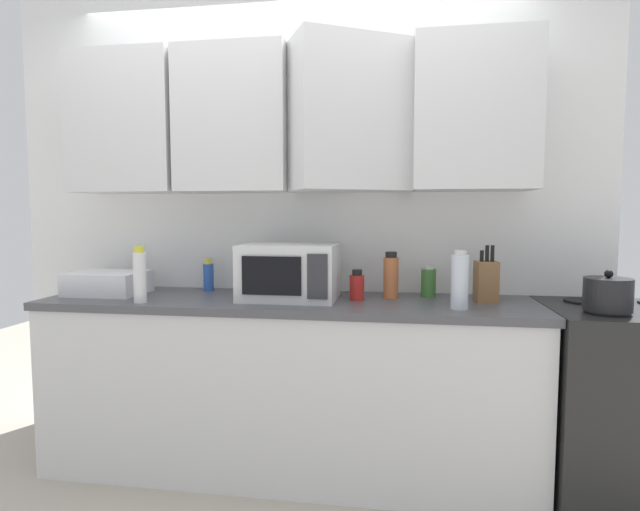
{
  "coord_description": "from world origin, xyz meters",
  "views": [
    {
      "loc": [
        0.56,
        -2.78,
        1.33
      ],
      "look_at": [
        0.16,
        -0.25,
        1.12
      ],
      "focal_mm": 28.11,
      "sensor_mm": 36.0,
      "label": 1
    }
  ],
  "objects_px": {
    "kettle": "(608,294)",
    "knife_block": "(486,281)",
    "dish_rack": "(108,283)",
    "bottle_red_sauce": "(357,286)",
    "bottle_green_oil": "(428,282)",
    "stove_range": "(629,404)",
    "microwave": "(290,272)",
    "bottle_blue_cleaner": "(208,276)",
    "bottle_clear_tall": "(460,281)",
    "bottle_white_jar": "(140,276)",
    "bottle_spice_jar": "(391,276)"
  },
  "relations": [
    {
      "from": "microwave",
      "to": "bottle_blue_cleaner",
      "type": "xyz_separation_m",
      "value": [
        -0.51,
        0.19,
        -0.06
      ]
    },
    {
      "from": "dish_rack",
      "to": "bottle_red_sauce",
      "type": "xyz_separation_m",
      "value": [
        1.35,
        0.02,
        0.01
      ]
    },
    {
      "from": "bottle_blue_cleaner",
      "to": "bottle_white_jar",
      "type": "bearing_deg",
      "value": -114.3
    },
    {
      "from": "bottle_green_oil",
      "to": "stove_range",
      "type": "bearing_deg",
      "value": -11.81
    },
    {
      "from": "microwave",
      "to": "knife_block",
      "type": "height_order",
      "value": "same"
    },
    {
      "from": "knife_block",
      "to": "dish_rack",
      "type": "bearing_deg",
      "value": -177.95
    },
    {
      "from": "bottle_green_oil",
      "to": "bottle_spice_jar",
      "type": "bearing_deg",
      "value": -161.18
    },
    {
      "from": "knife_block",
      "to": "bottle_green_oil",
      "type": "relative_size",
      "value": 1.72
    },
    {
      "from": "knife_block",
      "to": "microwave",
      "type": "bearing_deg",
      "value": -175.74
    },
    {
      "from": "bottle_green_oil",
      "to": "bottle_clear_tall",
      "type": "bearing_deg",
      "value": -69.41
    },
    {
      "from": "microwave",
      "to": "dish_rack",
      "type": "distance_m",
      "value": 1.01
    },
    {
      "from": "knife_block",
      "to": "bottle_blue_cleaner",
      "type": "distance_m",
      "value": 1.49
    },
    {
      "from": "bottle_blue_cleaner",
      "to": "bottle_clear_tall",
      "type": "xyz_separation_m",
      "value": [
        1.33,
        -0.34,
        0.04
      ]
    },
    {
      "from": "bottle_red_sauce",
      "to": "bottle_white_jar",
      "type": "height_order",
      "value": "bottle_white_jar"
    },
    {
      "from": "bottle_red_sauce",
      "to": "bottle_clear_tall",
      "type": "bearing_deg",
      "value": -19.59
    },
    {
      "from": "microwave",
      "to": "bottle_blue_cleaner",
      "type": "height_order",
      "value": "microwave"
    },
    {
      "from": "stove_range",
      "to": "bottle_clear_tall",
      "type": "relative_size",
      "value": 3.4
    },
    {
      "from": "kettle",
      "to": "knife_block",
      "type": "height_order",
      "value": "knife_block"
    },
    {
      "from": "kettle",
      "to": "dish_rack",
      "type": "bearing_deg",
      "value": 176.26
    },
    {
      "from": "stove_range",
      "to": "microwave",
      "type": "xyz_separation_m",
      "value": [
        -1.62,
        0.02,
        0.59
      ]
    },
    {
      "from": "bottle_green_oil",
      "to": "bottle_red_sauce",
      "type": "height_order",
      "value": "bottle_green_oil"
    },
    {
      "from": "stove_range",
      "to": "bottle_blue_cleaner",
      "type": "relative_size",
      "value": 5.02
    },
    {
      "from": "dish_rack",
      "to": "bottle_blue_cleaner",
      "type": "height_order",
      "value": "bottle_blue_cleaner"
    },
    {
      "from": "bottle_white_jar",
      "to": "knife_block",
      "type": "bearing_deg",
      "value": 9.94
    },
    {
      "from": "bottle_blue_cleaner",
      "to": "knife_block",
      "type": "bearing_deg",
      "value": -4.65
    },
    {
      "from": "knife_block",
      "to": "bottle_red_sauce",
      "type": "bearing_deg",
      "value": -175.55
    },
    {
      "from": "dish_rack",
      "to": "bottle_red_sauce",
      "type": "relative_size",
      "value": 2.48
    },
    {
      "from": "bottle_spice_jar",
      "to": "bottle_blue_cleaner",
      "type": "bearing_deg",
      "value": 175.13
    },
    {
      "from": "microwave",
      "to": "knife_block",
      "type": "distance_m",
      "value": 0.98
    },
    {
      "from": "bottle_green_oil",
      "to": "bottle_red_sauce",
      "type": "bearing_deg",
      "value": -157.55
    },
    {
      "from": "bottle_green_oil",
      "to": "knife_block",
      "type": "bearing_deg",
      "value": -20.12
    },
    {
      "from": "stove_range",
      "to": "microwave",
      "type": "distance_m",
      "value": 1.72
    },
    {
      "from": "stove_range",
      "to": "bottle_blue_cleaner",
      "type": "height_order",
      "value": "bottle_blue_cleaner"
    },
    {
      "from": "kettle",
      "to": "bottle_spice_jar",
      "type": "xyz_separation_m",
      "value": [
        -0.94,
        0.26,
        0.03
      ]
    },
    {
      "from": "dish_rack",
      "to": "bottle_white_jar",
      "type": "relative_size",
      "value": 1.38
    },
    {
      "from": "bottle_blue_cleaner",
      "to": "bottle_spice_jar",
      "type": "relative_size",
      "value": 0.76
    },
    {
      "from": "knife_block",
      "to": "bottle_green_oil",
      "type": "height_order",
      "value": "knife_block"
    },
    {
      "from": "kettle",
      "to": "bottle_blue_cleaner",
      "type": "height_order",
      "value": "kettle"
    },
    {
      "from": "dish_rack",
      "to": "bottle_white_jar",
      "type": "bearing_deg",
      "value": -35.69
    },
    {
      "from": "dish_rack",
      "to": "bottle_clear_tall",
      "type": "distance_m",
      "value": 1.84
    },
    {
      "from": "stove_range",
      "to": "bottle_clear_tall",
      "type": "distance_m",
      "value": 0.99
    },
    {
      "from": "bottle_blue_cleaner",
      "to": "bottle_white_jar",
      "type": "distance_m",
      "value": 0.46
    },
    {
      "from": "kettle",
      "to": "bottle_red_sauce",
      "type": "distance_m",
      "value": 1.12
    },
    {
      "from": "stove_range",
      "to": "bottle_white_jar",
      "type": "relative_size",
      "value": 3.31
    },
    {
      "from": "bottle_green_oil",
      "to": "bottle_red_sauce",
      "type": "xyz_separation_m",
      "value": [
        -0.36,
        -0.15,
        -0.01
      ]
    },
    {
      "from": "dish_rack",
      "to": "bottle_green_oil",
      "type": "height_order",
      "value": "bottle_green_oil"
    },
    {
      "from": "stove_range",
      "to": "knife_block",
      "type": "relative_size",
      "value": 3.26
    },
    {
      "from": "kettle",
      "to": "knife_block",
      "type": "bearing_deg",
      "value": 153.84
    },
    {
      "from": "bottle_green_oil",
      "to": "bottle_white_jar",
      "type": "relative_size",
      "value": 0.59
    },
    {
      "from": "bottle_green_oil",
      "to": "bottle_white_jar",
      "type": "xyz_separation_m",
      "value": [
        -1.4,
        -0.39,
        0.06
      ]
    }
  ]
}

